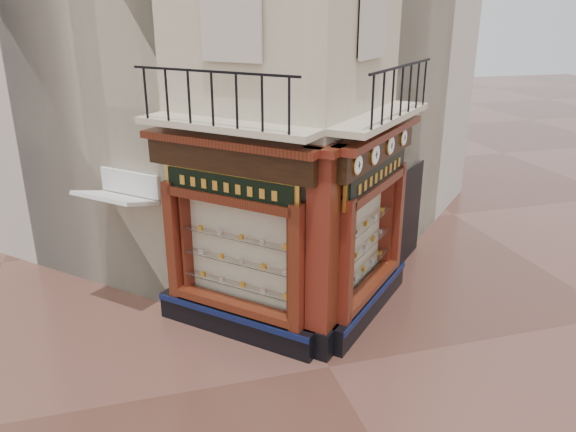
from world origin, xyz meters
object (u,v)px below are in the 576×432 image
object	(u,v)px
clock_b	(375,155)
awning	(127,307)
clock_a	(357,165)
clock_c	(390,145)
clock_d	(403,138)
corner_pilaster	(322,258)
signboard_right	(378,174)
signboard_left	(228,187)

from	to	relation	value
clock_b	awning	world-z (taller)	clock_b
clock_a	awning	xyz separation A→B (m)	(-4.08, 2.80, -3.62)
clock_a	clock_c	distance (m)	1.65
clock_b	clock_c	xyz separation A→B (m)	(0.59, 0.59, -0.00)
clock_d	clock_b	bearing A→B (deg)	-180.00
corner_pilaster	signboard_right	xyz separation A→B (m)	(1.46, 1.01, 1.15)
clock_b	awning	bearing A→B (deg)	109.46
clock_a	clock_c	size ratio (longest dim) A/B	0.94
clock_d	signboard_left	bearing A→B (deg)	145.54
corner_pilaster	signboard_right	size ratio (longest dim) A/B	1.77
clock_a	clock_c	bearing A→B (deg)	0.00
awning	clock_d	bearing A→B (deg)	-145.40
clock_c	signboard_left	distance (m)	3.26
clock_c	clock_b	bearing A→B (deg)	-180.00
clock_b	signboard_right	size ratio (longest dim) A/B	0.18
clock_a	clock_b	xyz separation A→B (m)	(0.58, 0.58, -0.00)
clock_c	awning	distance (m)	6.58
clock_a	clock_d	distance (m)	2.46
clock_b	signboard_left	xyz separation A→B (m)	(-2.63, 0.45, -0.52)
signboard_right	clock_d	bearing A→B (deg)	-5.71
clock_c	clock_d	size ratio (longest dim) A/B	1.09
corner_pilaster	clock_a	bearing A→B (deg)	-46.92
corner_pilaster	clock_a	distance (m)	1.77
clock_c	clock_d	bearing A→B (deg)	0.00
clock_c	signboard_right	world-z (taller)	clock_c
clock_d	signboard_left	world-z (taller)	clock_d
clock_c	awning	size ratio (longest dim) A/B	0.24
clock_b	awning	size ratio (longest dim) A/B	0.26
clock_b	clock_d	world-z (taller)	clock_b
corner_pilaster	clock_b	xyz separation A→B (m)	(1.16, 0.56, 1.67)
clock_a	signboard_left	bearing A→B (deg)	108.20
clock_a	clock_c	xyz separation A→B (m)	(1.17, 1.17, -0.00)
corner_pilaster	clock_c	xyz separation A→B (m)	(1.75, 1.15, 1.67)
clock_b	clock_c	bearing A→B (deg)	0.00
clock_d	awning	xyz separation A→B (m)	(-5.81, 1.07, -3.62)
signboard_left	signboard_right	distance (m)	2.92
clock_a	signboard_right	distance (m)	1.45
corner_pilaster	clock_c	size ratio (longest dim) A/B	10.46
clock_b	signboard_left	world-z (taller)	clock_b
clock_c	awning	bearing A→B (deg)	117.67
clock_b	clock_c	size ratio (longest dim) A/B	1.05
signboard_right	corner_pilaster	bearing A→B (deg)	169.75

